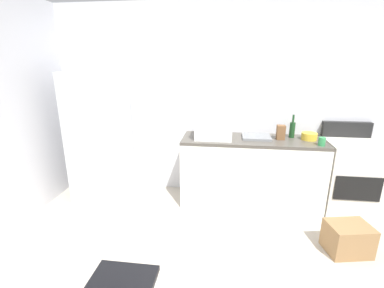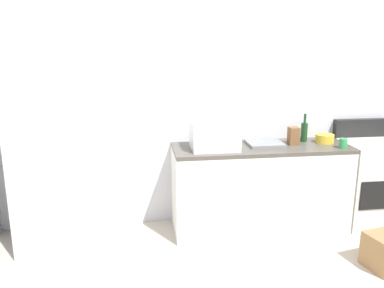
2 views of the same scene
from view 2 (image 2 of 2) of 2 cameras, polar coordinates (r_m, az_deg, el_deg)
wall_back at (r=4.30m, az=4.86°, el=5.90°), size 5.00×0.10×2.60m
kitchen_counter at (r=4.26m, az=9.62°, el=-6.16°), size 1.80×0.60×0.90m
refrigerator at (r=3.98m, az=-19.33°, el=-1.95°), size 0.68×0.66×1.73m
stove_oven at (r=4.76m, az=23.82°, el=-4.81°), size 0.60×0.61×1.10m
microwave at (r=3.92m, az=3.25°, el=1.18°), size 0.46×0.34×0.27m
sink_basin at (r=4.18m, az=10.38°, el=0.08°), size 0.36×0.32×0.03m
wine_bottle at (r=4.40m, az=15.75°, el=1.75°), size 0.07×0.07×0.30m
coffee_mug at (r=4.24m, az=20.83°, el=0.08°), size 0.08×0.08×0.10m
knife_block at (r=4.24m, az=14.31°, el=1.13°), size 0.10×0.10×0.18m
mixing_bowl at (r=4.42m, az=18.46°, el=0.76°), size 0.19×0.19×0.09m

